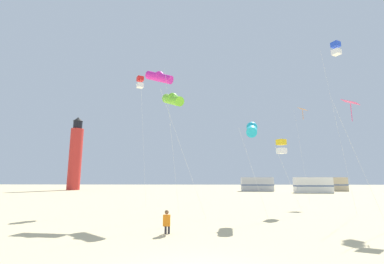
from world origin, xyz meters
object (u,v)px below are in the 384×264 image
object	(u,v)px
lighthouse_distant	(76,155)
kite_diamond_orange	(302,113)
rv_van_white	(313,185)
kite_box_scarlet	(140,82)
kite_tube_magenta	(159,77)
kite_box_gold	(281,147)
rv_van_silver	(257,184)
rv_van_tan	(330,184)
kite_tube_cyan	(252,129)
kite_diamond_rainbow	(351,106)
kite_flyer_standing	(167,222)
kite_box_blue	(336,49)
kite_tube_lime	(173,99)

from	to	relation	value
lighthouse_distant	kite_diamond_orange	bearing A→B (deg)	-36.77
lighthouse_distant	rv_van_white	distance (m)	50.66
lighthouse_distant	kite_box_scarlet	bearing A→B (deg)	-56.43
lighthouse_distant	kite_tube_magenta	bearing A→B (deg)	-56.68
kite_box_gold	rv_van_silver	bearing A→B (deg)	81.84
rv_van_tan	kite_tube_cyan	bearing A→B (deg)	-120.46
kite_tube_cyan	lighthouse_distant	size ratio (longest dim) A/B	0.40
rv_van_silver	kite_diamond_rainbow	bearing A→B (deg)	-90.48
kite_box_gold	kite_diamond_orange	distance (m)	10.60
rv_van_white	kite_flyer_standing	bearing A→B (deg)	-119.73
kite_diamond_orange	rv_van_silver	bearing A→B (deg)	90.16
kite_tube_cyan	kite_diamond_orange	world-z (taller)	kite_diamond_orange
rv_van_tan	kite_box_scarlet	bearing A→B (deg)	-135.47
kite_tube_cyan	kite_box_gold	world-z (taller)	kite_tube_cyan
kite_box_scarlet	kite_tube_magenta	size ratio (longest dim) A/B	1.10
kite_tube_magenta	rv_van_white	distance (m)	38.72
kite_diamond_rainbow	kite_box_scarlet	bearing A→B (deg)	148.70
kite_flyer_standing	kite_box_gold	world-z (taller)	kite_box_gold
kite_box_scarlet	rv_van_silver	distance (m)	36.78
kite_diamond_rainbow	kite_box_blue	bearing A→B (deg)	66.02
kite_diamond_orange	kite_tube_lime	bearing A→B (deg)	-141.43
lighthouse_distant	rv_van_silver	size ratio (longest dim) A/B	2.57
kite_tube_cyan	rv_van_silver	size ratio (longest dim) A/B	1.03
kite_box_scarlet	kite_tube_lime	world-z (taller)	kite_box_scarlet
kite_box_gold	kite_diamond_orange	bearing A→B (deg)	58.22
kite_diamond_rainbow	rv_van_silver	distance (m)	40.22
rv_van_silver	lighthouse_distant	bearing A→B (deg)	177.13
rv_van_silver	kite_tube_lime	bearing A→B (deg)	-107.19
kite_box_scarlet	lighthouse_distant	distance (m)	41.60
kite_tube_lime	kite_box_scarlet	bearing A→B (deg)	121.97
kite_tube_magenta	kite_tube_cyan	bearing A→B (deg)	-18.92
kite_tube_lime	kite_tube_cyan	bearing A→B (deg)	-3.16
kite_flyer_standing	kite_diamond_rainbow	world-z (taller)	kite_diamond_rainbow
kite_diamond_rainbow	rv_van_silver	bearing A→B (deg)	86.77
kite_tube_cyan	rv_van_tan	distance (m)	45.25
kite_box_gold	kite_tube_lime	world-z (taller)	kite_tube_lime
kite_tube_cyan	rv_van_white	world-z (taller)	kite_tube_cyan
kite_tube_cyan	kite_box_gold	size ratio (longest dim) A/B	1.18
kite_flyer_standing	kite_diamond_rainbow	size ratio (longest dim) A/B	0.16
rv_van_silver	rv_van_tan	distance (m)	15.36
rv_van_silver	rv_van_tan	world-z (taller)	same
kite_box_blue	kite_box_gold	bearing A→B (deg)	-176.76
kite_box_scarlet	rv_van_tan	world-z (taller)	kite_box_scarlet
lighthouse_distant	rv_van_tan	bearing A→B (deg)	-2.74
kite_box_gold	rv_van_tan	distance (m)	41.12
kite_box_blue	rv_van_silver	xyz separation A→B (m)	(-0.31, 34.01, -12.27)
lighthouse_distant	rv_van_tan	xyz separation A→B (m)	(55.68, -2.67, -6.45)
kite_flyer_standing	kite_box_scarlet	distance (m)	17.19
kite_tube_cyan	rv_van_tan	bearing A→B (deg)	59.13
kite_box_gold	rv_van_white	size ratio (longest dim) A/B	0.89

